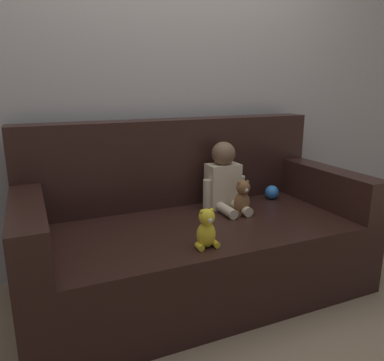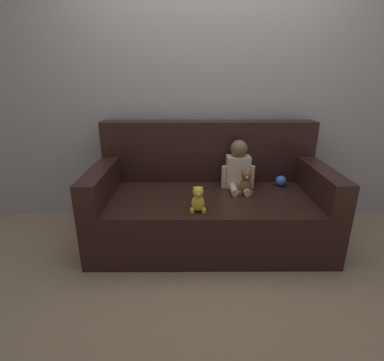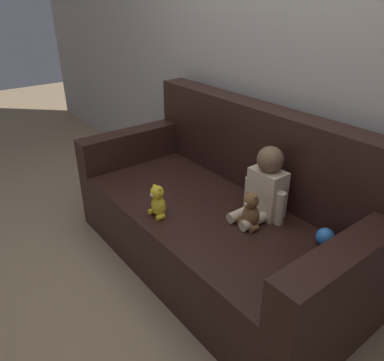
% 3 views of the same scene
% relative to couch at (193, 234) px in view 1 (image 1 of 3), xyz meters
% --- Properties ---
extents(ground_plane, '(12.00, 12.00, 0.00)m').
position_rel_couch_xyz_m(ground_plane, '(0.00, -0.07, -0.33)').
color(ground_plane, '#9E8460').
extents(wall_back, '(8.00, 0.05, 2.60)m').
position_rel_couch_xyz_m(wall_back, '(0.00, 0.49, 0.97)').
color(wall_back, '#ADA89E').
rests_on(wall_back, ground_plane).
extents(couch, '(1.97, 0.96, 1.00)m').
position_rel_couch_xyz_m(couch, '(0.00, 0.00, 0.00)').
color(couch, black).
rests_on(couch, ground_plane).
extents(person_baby, '(0.30, 0.32, 0.43)m').
position_rel_couch_xyz_m(person_baby, '(0.26, 0.09, 0.29)').
color(person_baby, beige).
rests_on(person_baby, couch).
extents(teddy_bear_brown, '(0.13, 0.10, 0.22)m').
position_rel_couch_xyz_m(teddy_bear_brown, '(0.30, -0.07, 0.21)').
color(teddy_bear_brown, brown).
rests_on(teddy_bear_brown, couch).
extents(plush_toy_side, '(0.12, 0.09, 0.20)m').
position_rel_couch_xyz_m(plush_toy_side, '(-0.11, -0.41, 0.20)').
color(plush_toy_side, yellow).
rests_on(plush_toy_side, couch).
extents(toy_ball, '(0.10, 0.10, 0.10)m').
position_rel_couch_xyz_m(toy_ball, '(0.66, 0.13, 0.15)').
color(toy_ball, '#337FDB').
rests_on(toy_ball, couch).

